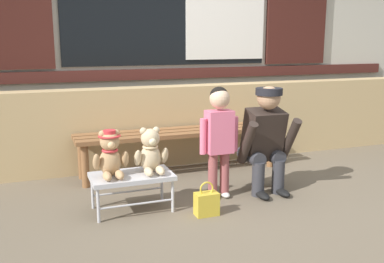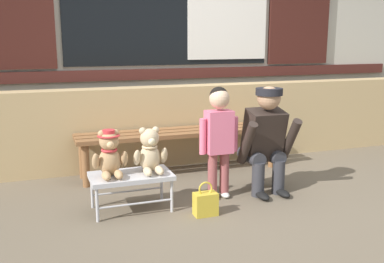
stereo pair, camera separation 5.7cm
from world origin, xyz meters
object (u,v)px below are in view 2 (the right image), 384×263
at_px(teddy_bear_with_hat, 110,154).
at_px(teddy_bear_plain, 150,152).
at_px(child_standing, 219,130).
at_px(handbag_on_ground, 205,203).
at_px(adult_crouching, 266,139).
at_px(small_display_bench, 131,178).
at_px(wooden_bench_long, 181,137).

distance_m(teddy_bear_with_hat, teddy_bear_plain, 0.32).
distance_m(child_standing, handbag_on_ground, 0.64).
bearing_deg(adult_crouching, child_standing, -179.94).
relative_size(small_display_bench, teddy_bear_plain, 1.76).
height_order(wooden_bench_long, small_display_bench, wooden_bench_long).
xyz_separation_m(wooden_bench_long, small_display_bench, (-0.69, -0.84, -0.11)).
xyz_separation_m(teddy_bear_plain, adult_crouching, (1.05, 0.03, 0.02)).
bearing_deg(teddy_bear_plain, child_standing, 2.67).
height_order(small_display_bench, handbag_on_ground, small_display_bench).
xyz_separation_m(wooden_bench_long, adult_crouching, (0.52, -0.81, 0.11)).
height_order(child_standing, handbag_on_ground, child_standing).
height_order(wooden_bench_long, teddy_bear_with_hat, teddy_bear_with_hat).
bearing_deg(teddy_bear_plain, adult_crouching, 1.55).
bearing_deg(wooden_bench_long, teddy_bear_plain, -122.46).
relative_size(wooden_bench_long, adult_crouching, 2.21).
height_order(small_display_bench, child_standing, child_standing).
xyz_separation_m(small_display_bench, child_standing, (0.76, 0.03, 0.33)).
relative_size(teddy_bear_plain, child_standing, 0.38).
height_order(adult_crouching, handbag_on_ground, adult_crouching).
distance_m(small_display_bench, handbag_on_ground, 0.62).
bearing_deg(teddy_bear_with_hat, teddy_bear_plain, -0.13).
distance_m(wooden_bench_long, teddy_bear_plain, 1.00).
xyz_separation_m(teddy_bear_plain, handbag_on_ground, (0.36, -0.30, -0.37)).
bearing_deg(wooden_bench_long, small_display_bench, -129.54).
relative_size(teddy_bear_with_hat, handbag_on_ground, 1.34).
height_order(teddy_bear_with_hat, handbag_on_ground, teddy_bear_with_hat).
bearing_deg(handbag_on_ground, wooden_bench_long, 81.16).
xyz_separation_m(teddy_bear_with_hat, teddy_bear_plain, (0.32, -0.00, -0.01)).
xyz_separation_m(small_display_bench, teddy_bear_with_hat, (-0.16, 0.00, 0.21)).
bearing_deg(teddy_bear_plain, wooden_bench_long, 57.54).
xyz_separation_m(wooden_bench_long, teddy_bear_with_hat, (-0.85, -0.84, 0.10)).
distance_m(adult_crouching, handbag_on_ground, 0.86).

